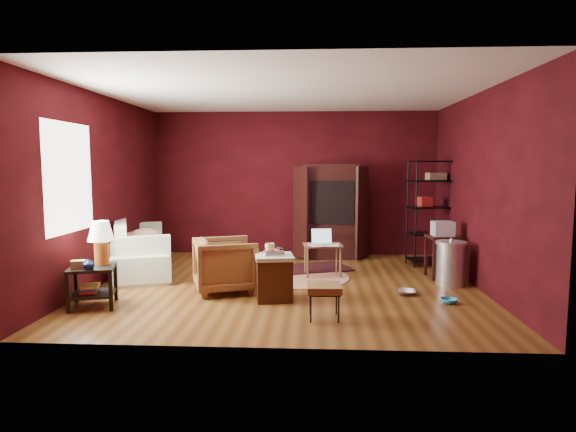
# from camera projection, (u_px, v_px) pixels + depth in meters

# --- Properties ---
(room) EXTENTS (5.54, 5.04, 2.84)m
(room) POSITION_uv_depth(u_px,v_px,m) (284.00, 190.00, 6.97)
(room) COLOR brown
(room) RESTS_ON ground
(sofa) EXTENTS (1.35, 2.28, 0.86)m
(sofa) POSITION_uv_depth(u_px,v_px,m) (141.00, 246.00, 7.92)
(sofa) COLOR beige
(sofa) RESTS_ON ground
(armchair) EXTENTS (0.97, 1.00, 0.82)m
(armchair) POSITION_uv_depth(u_px,v_px,m) (225.00, 262.00, 6.70)
(armchair) COLOR black
(armchair) RESTS_ON ground
(pet_bowl_steel) EXTENTS (0.27, 0.12, 0.26)m
(pet_bowl_steel) POSITION_uv_depth(u_px,v_px,m) (407.00, 285.00, 6.55)
(pet_bowl_steel) COLOR silver
(pet_bowl_steel) RESTS_ON ground
(pet_bowl_turquoise) EXTENTS (0.22, 0.14, 0.21)m
(pet_bowl_turquoise) POSITION_uv_depth(u_px,v_px,m) (449.00, 296.00, 6.13)
(pet_bowl_turquoise) COLOR #2AA2C5
(pet_bowl_turquoise) RESTS_ON ground
(vase) EXTENTS (0.14, 0.15, 0.14)m
(vase) POSITION_uv_depth(u_px,v_px,m) (89.00, 264.00, 5.78)
(vase) COLOR #0C1B40
(vase) RESTS_ON side_table
(mug) EXTENTS (0.15, 0.14, 0.12)m
(mug) POSITION_uv_depth(u_px,v_px,m) (270.00, 246.00, 6.20)
(mug) COLOR #F9E57A
(mug) RESTS_ON hamper
(side_table) EXTENTS (0.67, 0.67, 1.06)m
(side_table) POSITION_uv_depth(u_px,v_px,m) (97.00, 255.00, 6.01)
(side_table) COLOR black
(side_table) RESTS_ON ground
(sofa_cushions) EXTENTS (1.42, 2.08, 0.81)m
(sofa_cushions) POSITION_uv_depth(u_px,v_px,m) (139.00, 248.00, 7.91)
(sofa_cushions) COLOR beige
(sofa_cushions) RESTS_ON sofa
(hamper) EXTENTS (0.55, 0.55, 0.68)m
(hamper) POSITION_uv_depth(u_px,v_px,m) (274.00, 276.00, 6.29)
(hamper) COLOR #482710
(hamper) RESTS_ON ground
(footstool) EXTENTS (0.40, 0.40, 0.40)m
(footstool) POSITION_uv_depth(u_px,v_px,m) (324.00, 289.00, 5.51)
(footstool) COLOR black
(footstool) RESTS_ON ground
(rug_round) EXTENTS (1.93, 1.93, 0.01)m
(rug_round) POSITION_uv_depth(u_px,v_px,m) (301.00, 277.00, 7.57)
(rug_round) COLOR beige
(rug_round) RESTS_ON ground
(rug_oriental) EXTENTS (1.45, 1.21, 0.01)m
(rug_oriental) POSITION_uv_depth(u_px,v_px,m) (313.00, 268.00, 8.21)
(rug_oriental) COLOR #431117
(rug_oriental) RESTS_ON ground
(laptop_desk) EXTENTS (0.65, 0.54, 0.74)m
(laptop_desk) POSITION_uv_depth(u_px,v_px,m) (323.00, 248.00, 7.63)
(laptop_desk) COLOR brown
(laptop_desk) RESTS_ON ground
(tv_armoire) EXTENTS (1.41, 0.79, 1.78)m
(tv_armoire) POSITION_uv_depth(u_px,v_px,m) (330.00, 209.00, 9.10)
(tv_armoire) COLOR black
(tv_armoire) RESTS_ON ground
(wire_shelving) EXTENTS (0.96, 0.57, 1.85)m
(wire_shelving) POSITION_uv_depth(u_px,v_px,m) (436.00, 208.00, 8.43)
(wire_shelving) COLOR black
(wire_shelving) RESTS_ON ground
(small_stand) EXTENTS (0.49, 0.49, 0.89)m
(small_stand) POSITION_uv_depth(u_px,v_px,m) (443.00, 236.00, 7.49)
(small_stand) COLOR black
(small_stand) RESTS_ON ground
(trash_can) EXTENTS (0.57, 0.57, 0.70)m
(trash_can) POSITION_uv_depth(u_px,v_px,m) (451.00, 263.00, 7.06)
(trash_can) COLOR white
(trash_can) RESTS_ON ground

